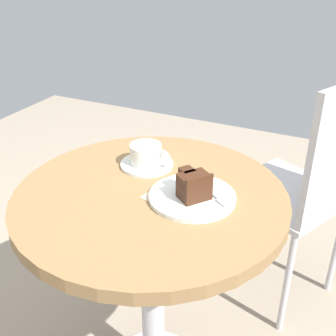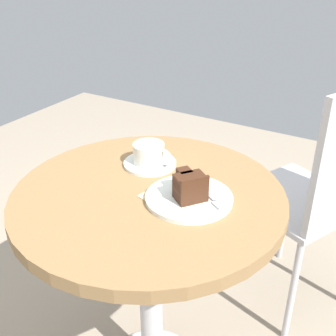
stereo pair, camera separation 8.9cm
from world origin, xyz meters
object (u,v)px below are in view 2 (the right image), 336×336
object	(u,v)px
cake_plate	(189,198)
cafe_chair	(321,188)
teaspoon	(147,169)
cake_slice	(190,187)
napkin	(178,194)
saucer	(150,163)
fork	(211,198)
coffee_cup	(149,153)

from	to	relation	value
cake_plate	cafe_chair	world-z (taller)	cafe_chair
teaspoon	cake_slice	world-z (taller)	cake_slice
teaspoon	cake_slice	size ratio (longest dim) A/B	0.87
teaspoon	napkin	size ratio (longest dim) A/B	0.48
cake_slice	cafe_chair	bearing A→B (deg)	67.14
saucer	cafe_chair	world-z (taller)	cafe_chair
cake_slice	fork	bearing A→B (deg)	27.43
cafe_chair	cake_slice	bearing A→B (deg)	2.22
coffee_cup	teaspoon	distance (m)	0.05
teaspoon	cake_plate	xyz separation A→B (m)	(0.17, -0.07, -0.01)
fork	napkin	size ratio (longest dim) A/B	0.74
cake_slice	cafe_chair	xyz separation A→B (m)	(0.23, 0.54, -0.21)
coffee_cup	teaspoon	bearing A→B (deg)	-65.08
coffee_cup	napkin	world-z (taller)	coffee_cup
teaspoon	cafe_chair	size ratio (longest dim) A/B	0.09
cake_slice	napkin	size ratio (longest dim) A/B	0.56
saucer	fork	xyz separation A→B (m)	(0.24, -0.09, 0.01)
teaspoon	napkin	distance (m)	0.15
napkin	cake_plate	bearing A→B (deg)	-11.83
saucer	fork	size ratio (longest dim) A/B	1.18
saucer	cake_slice	distance (m)	0.23
napkin	cafe_chair	bearing A→B (deg)	63.00
napkin	coffee_cup	bearing A→B (deg)	146.74
fork	napkin	distance (m)	0.09
cake_slice	napkin	bearing A→B (deg)	158.86
coffee_cup	cake_slice	size ratio (longest dim) A/B	1.26
cake_plate	napkin	bearing A→B (deg)	168.17
cake_slice	teaspoon	bearing A→B (deg)	156.14
coffee_cup	cake_slice	xyz separation A→B (m)	(0.19, -0.11, 0.00)
teaspoon	cake_plate	distance (m)	0.18
teaspoon	cake_slice	xyz separation A→B (m)	(0.17, -0.08, 0.03)
napkin	cafe_chair	distance (m)	0.61
saucer	cake_slice	size ratio (longest dim) A/B	1.57
coffee_cup	saucer	bearing A→B (deg)	97.15
saucer	coffee_cup	xyz separation A→B (m)	(0.00, -0.00, 0.03)
coffee_cup	napkin	bearing A→B (deg)	-33.26
saucer	cake_slice	bearing A→B (deg)	-31.38
saucer	cafe_chair	size ratio (longest dim) A/B	0.16
fork	cake_plate	bearing A→B (deg)	-129.29
fork	cafe_chair	size ratio (longest dim) A/B	0.14
napkin	cafe_chair	size ratio (longest dim) A/B	0.19
cake_plate	coffee_cup	bearing A→B (deg)	150.21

